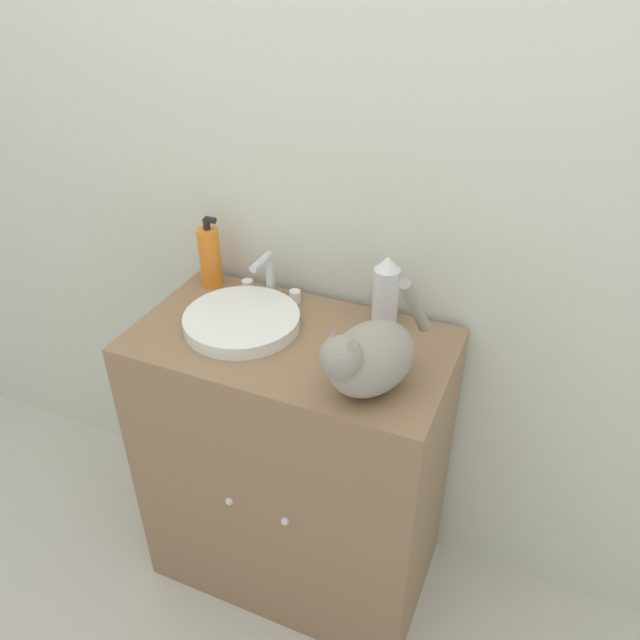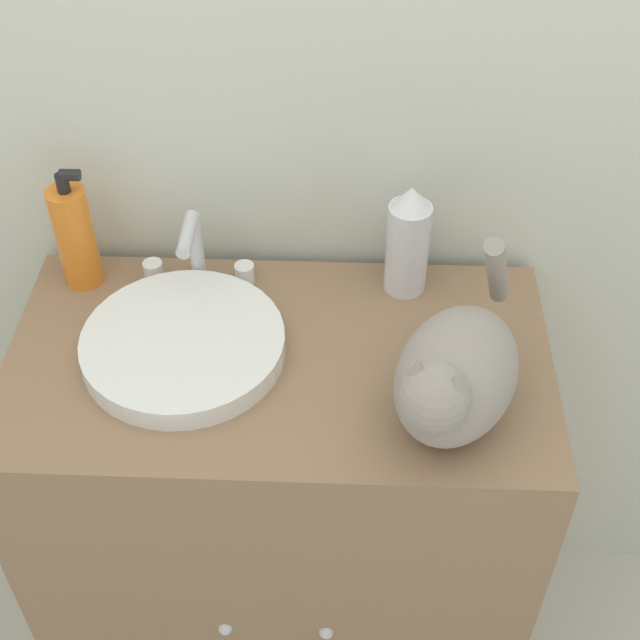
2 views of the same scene
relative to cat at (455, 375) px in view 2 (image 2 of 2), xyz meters
name	(u,v)px [view 2 (image 2 of 2)]	position (x,y,z in m)	size (l,w,h in m)	color
wall_back	(284,49)	(-0.25, 0.38, 0.27)	(6.00, 0.05, 2.50)	silver
vanity_cabinet	(286,526)	(-0.25, 0.11, -0.54)	(0.82, 0.47, 0.89)	#8C6B4C
sink_basin	(183,345)	(-0.39, 0.11, -0.07)	(0.30, 0.30, 0.04)	white
faucet	(195,255)	(-0.39, 0.27, -0.03)	(0.18, 0.11, 0.14)	silver
cat	(455,375)	(0.00, 0.00, 0.00)	(0.24, 0.33, 0.24)	gray
soap_bottle	(75,235)	(-0.58, 0.28, 0.00)	(0.06, 0.06, 0.21)	orange
spray_bottle	(408,241)	(-0.05, 0.28, 0.00)	(0.07, 0.07, 0.19)	silver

